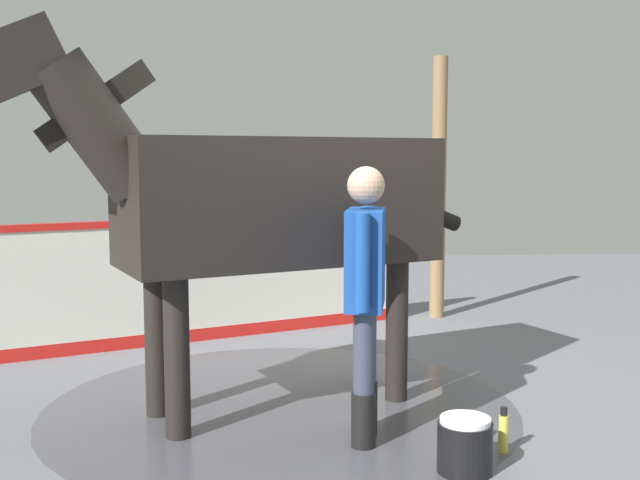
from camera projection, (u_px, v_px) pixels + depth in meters
name	position (u px, v px, depth m)	size (l,w,h in m)	color
ground_plane	(336.00, 405.00, 5.44)	(16.00, 16.00, 0.02)	slate
wet_patch	(281.00, 407.00, 5.38)	(3.31, 3.31, 0.00)	#4C4C54
barrier_wall	(187.00, 285.00, 7.20)	(4.50, 2.04, 1.18)	silver
roof_post_far	(438.00, 189.00, 8.23)	(0.16, 0.16, 2.80)	olive
horse	(262.00, 200.00, 5.16)	(3.30, 1.75, 2.57)	black
handler	(365.00, 284.00, 4.65)	(0.31, 0.67, 1.69)	black
wash_bucket	(465.00, 445.00, 4.25)	(0.31, 0.31, 0.31)	black
bottle_shampoo	(503.00, 432.00, 4.53)	(0.06, 0.06, 0.28)	#D8CC4C
bottle_spray	(476.00, 429.00, 4.71)	(0.06, 0.06, 0.18)	#4CA559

